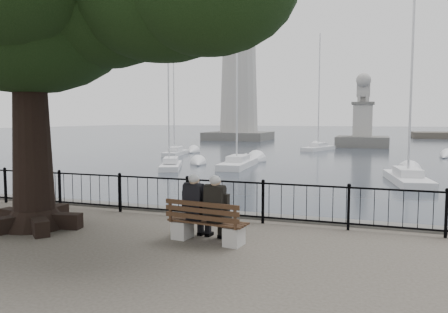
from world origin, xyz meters
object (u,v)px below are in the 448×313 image
at_px(lighthouse, 239,62).
at_px(lion_monument, 363,128).
at_px(person_left, 197,209).
at_px(bench, 206,227).
at_px(person_right, 218,211).

height_order(lighthouse, lion_monument, lighthouse).
xyz_separation_m(person_left, lion_monument, (1.96, 49.27, 0.68)).
bearing_deg(person_left, lighthouse, 106.39).
bearing_deg(person_left, bench, -26.82).
bearing_deg(lion_monument, bench, -91.97).
bearing_deg(person_right, bench, -163.80).
bearing_deg(person_right, lion_monument, 88.30).
xyz_separation_m(person_right, lion_monument, (1.47, 49.33, 0.68)).
relative_size(bench, person_right, 1.23).
relative_size(person_right, lion_monument, 0.15).
height_order(person_left, lion_monument, lion_monument).
bearing_deg(bench, lighthouse, 106.58).
relative_size(person_left, person_right, 1.00).
bearing_deg(bench, person_right, 16.20).
bearing_deg(person_left, lion_monument, 87.72).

